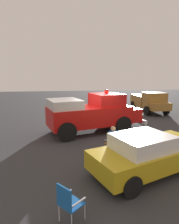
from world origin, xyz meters
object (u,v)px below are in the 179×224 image
parked_pickup (149,101)px  lawn_chair_spare (68,201)px  spectator_standing (120,105)px  classic_hot_rod (149,153)px  vintage_fire_truck (93,113)px  lawn_chair_near_truck (114,142)px  spectator_seated (112,139)px

parked_pickup → lawn_chair_spare: size_ratio=4.73×
spectator_standing → classic_hot_rod: bearing=168.6°
vintage_fire_truck → lawn_chair_near_truck: 3.59m
lawn_chair_spare → spectator_seated: size_ratio=0.79×
lawn_chair_spare → spectator_seated: (3.85, -2.09, 0.11)m
parked_pickup → lawn_chair_near_truck: (-9.05, 5.98, -0.40)m
vintage_fire_truck → classic_hot_rod: bearing=-167.7°
parked_pickup → lawn_chair_spare: parked_pickup is taller
classic_hot_rod → lawn_chair_near_truck: bearing=25.8°
vintage_fire_truck → classic_hot_rod: size_ratio=1.33×
classic_hot_rod → spectator_standing: size_ratio=2.82×
vintage_fire_truck → parked_pickup: bearing=-48.7°
classic_hot_rod → lawn_chair_near_truck: classic_hot_rod is taller
classic_hot_rod → spectator_standing: (9.24, -1.86, 0.22)m
lawn_chair_near_truck → spectator_standing: 8.02m
classic_hot_rod → lawn_chair_spare: (-2.03, 2.96, -0.16)m
parked_pickup → lawn_chair_near_truck: size_ratio=4.73×
vintage_fire_truck → lawn_chair_spare: bearing=165.9°
parked_pickup → spectator_seated: bearing=146.0°
lawn_chair_spare → spectator_seated: bearing=-28.5°
lawn_chair_near_truck → parked_pickup: bearing=-33.4°
lawn_chair_spare → parked_pickup: bearing=-32.4°
spectator_standing → spectator_seated: bearing=159.8°
lawn_chair_near_truck → lawn_chair_spare: same height
lawn_chair_spare → spectator_standing: bearing=-23.2°
vintage_fire_truck → spectator_seated: vintage_fire_truck is taller
spectator_seated → spectator_standing: size_ratio=0.77×
vintage_fire_truck → spectator_standing: 5.02m
parked_pickup → spectator_standing: (-1.51, 3.29, -0.02)m
spectator_seated → classic_hot_rod: bearing=-154.5°
lawn_chair_spare → lawn_chair_near_truck: bearing=-29.9°
spectator_standing → lawn_chair_near_truck: bearing=160.4°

